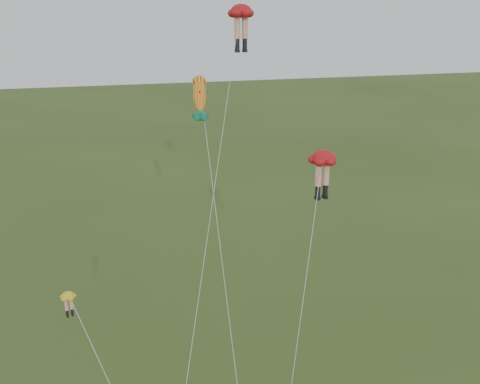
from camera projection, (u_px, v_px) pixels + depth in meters
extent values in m
ellipsoid|color=#AF1216|center=(241.00, 11.00, 33.00)|extent=(1.89, 1.89, 0.85)
cylinder|color=#E9A78A|center=(237.00, 28.00, 33.21)|extent=(0.38, 0.38, 1.30)
cylinder|color=black|center=(237.00, 44.00, 33.52)|extent=(0.30, 0.30, 0.65)
cube|color=black|center=(237.00, 51.00, 33.65)|extent=(0.26, 0.40, 0.19)
cylinder|color=#E9A78A|center=(245.00, 28.00, 33.41)|extent=(0.38, 0.38, 1.30)
cylinder|color=black|center=(245.00, 44.00, 33.72)|extent=(0.30, 0.30, 0.65)
cube|color=black|center=(245.00, 51.00, 33.85)|extent=(0.26, 0.40, 0.19)
cylinder|color=silver|center=(213.00, 199.00, 30.23)|extent=(6.78, 11.11, 21.13)
ellipsoid|color=#AF1216|center=(323.00, 157.00, 28.98)|extent=(1.86, 1.86, 0.82)
cylinder|color=#E9A78A|center=(318.00, 175.00, 29.19)|extent=(0.36, 0.36, 1.25)
cylinder|color=black|center=(318.00, 191.00, 29.48)|extent=(0.28, 0.28, 0.62)
cube|color=black|center=(317.00, 198.00, 29.61)|extent=(0.26, 0.39, 0.18)
cylinder|color=#E9A78A|center=(326.00, 174.00, 29.39)|extent=(0.36, 0.36, 1.25)
cylinder|color=black|center=(325.00, 190.00, 29.68)|extent=(0.28, 0.28, 0.62)
cube|color=black|center=(325.00, 197.00, 29.81)|extent=(0.26, 0.39, 0.18)
cylinder|color=silver|center=(305.00, 286.00, 28.42)|extent=(3.64, 4.59, 13.53)
ellipsoid|color=yellow|center=(68.00, 296.00, 25.36)|extent=(0.91, 0.91, 0.38)
cylinder|color=#E9A78A|center=(66.00, 305.00, 25.45)|extent=(0.17, 0.17, 0.58)
cylinder|color=black|center=(67.00, 313.00, 25.59)|extent=(0.13, 0.13, 0.29)
cube|color=black|center=(68.00, 316.00, 25.65)|extent=(0.13, 0.19, 0.08)
cylinder|color=#E9A78A|center=(71.00, 303.00, 25.56)|extent=(0.17, 0.17, 0.58)
cylinder|color=black|center=(72.00, 311.00, 25.69)|extent=(0.13, 0.13, 0.29)
cube|color=black|center=(73.00, 315.00, 25.75)|extent=(0.13, 0.19, 0.08)
ellipsoid|color=yellow|center=(200.00, 94.00, 31.80)|extent=(1.39, 2.63, 2.53)
sphere|color=yellow|center=(200.00, 94.00, 31.80)|extent=(1.14, 1.43, 1.27)
cone|color=#127755|center=(200.00, 94.00, 31.80)|extent=(0.93, 1.32, 1.20)
cone|color=#127755|center=(200.00, 94.00, 31.80)|extent=(0.93, 1.32, 1.20)
cone|color=#127755|center=(200.00, 94.00, 31.80)|extent=(0.53, 0.74, 0.67)
cone|color=#127755|center=(200.00, 94.00, 31.80)|extent=(0.53, 0.74, 0.67)
cone|color=#B41812|center=(200.00, 94.00, 31.80)|extent=(0.57, 0.74, 0.66)
cylinder|color=silver|center=(220.00, 252.00, 29.56)|extent=(0.47, 10.37, 16.00)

